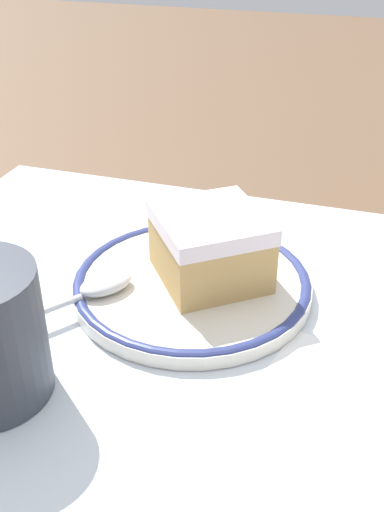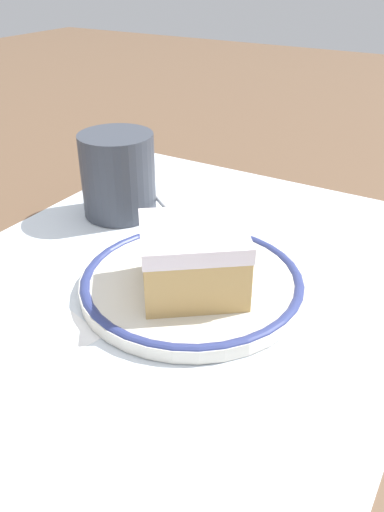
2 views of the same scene
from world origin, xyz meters
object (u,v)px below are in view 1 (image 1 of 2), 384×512
at_px(cake_slice, 213,247).
at_px(napkin, 357,417).
at_px(plate, 192,283).
at_px(spoon, 89,290).

relative_size(cake_slice, napkin, 0.84).
relative_size(plate, spoon, 1.41).
distance_m(plate, cake_slice, 0.03).
distance_m(cake_slice, spoon, 0.09).
bearing_deg(spoon, napkin, -14.69).
bearing_deg(napkin, plate, 143.99).
height_order(spoon, napkin, spoon).
relative_size(plate, napkin, 1.42).
xyz_separation_m(spoon, napkin, (0.19, -0.05, -0.01)).
bearing_deg(plate, cake_slice, 29.70).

